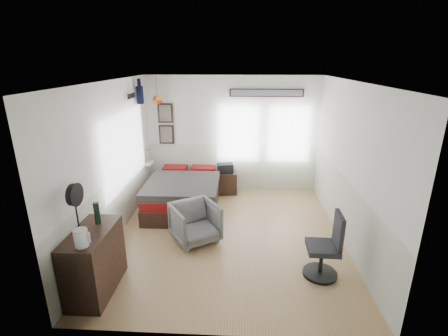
% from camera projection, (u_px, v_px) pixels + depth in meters
% --- Properties ---
extents(ground_plane, '(4.00, 4.50, 0.01)m').
position_uv_depth(ground_plane, '(228.00, 235.00, 5.87)').
color(ground_plane, '#9C754C').
extents(room_shell, '(4.02, 4.52, 2.71)m').
position_uv_depth(room_shell, '(225.00, 146.00, 5.54)').
color(room_shell, white).
rests_on(room_shell, ground_plane).
extents(wall_decor, '(3.55, 1.32, 1.44)m').
position_uv_depth(wall_decor, '(182.00, 104.00, 7.11)').
color(wall_decor, '#36241B').
rests_on(wall_decor, room_shell).
extents(bed, '(1.48, 2.02, 0.64)m').
position_uv_depth(bed, '(184.00, 193.00, 6.91)').
color(bed, black).
rests_on(bed, ground_plane).
extents(dresser, '(0.48, 1.00, 0.90)m').
position_uv_depth(dresser, '(95.00, 261.00, 4.35)').
color(dresser, black).
rests_on(dresser, ground_plane).
extents(armchair, '(1.01, 1.02, 0.68)m').
position_uv_depth(armchair, '(195.00, 222.00, 5.61)').
color(armchair, slate).
rests_on(armchair, ground_plane).
extents(nightstand, '(0.57, 0.48, 0.51)m').
position_uv_depth(nightstand, '(225.00, 183.00, 7.67)').
color(nightstand, black).
rests_on(nightstand, ground_plane).
extents(task_chair, '(0.50, 0.50, 1.00)m').
position_uv_depth(task_chair, '(326.00, 251.00, 4.66)').
color(task_chair, black).
rests_on(task_chair, ground_plane).
extents(kettle, '(0.19, 0.16, 0.22)m').
position_uv_depth(kettle, '(81.00, 238.00, 3.85)').
color(kettle, silver).
rests_on(kettle, dresser).
extents(bottle, '(0.08, 0.08, 0.31)m').
position_uv_depth(bottle, '(97.00, 213.00, 4.37)').
color(bottle, black).
rests_on(bottle, dresser).
extents(stand_fan, '(0.09, 0.29, 0.72)m').
position_uv_depth(stand_fan, '(75.00, 196.00, 3.92)').
color(stand_fan, black).
rests_on(stand_fan, dresser).
extents(black_bag, '(0.40, 0.30, 0.21)m').
position_uv_depth(black_bag, '(225.00, 168.00, 7.55)').
color(black_bag, black).
rests_on(black_bag, nightstand).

